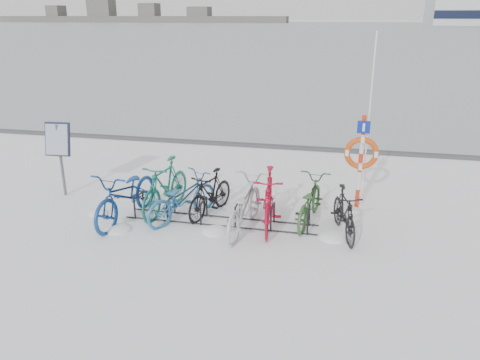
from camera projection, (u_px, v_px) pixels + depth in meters
The scene contains 16 objects.
ground at pixel (221, 222), 9.68m from camera, with size 900.00×900.00×0.00m, color white.
ice_sheet at pixel (340, 28), 152.44m from camera, with size 400.00×298.00×0.02m, color #99A5AD.
quay_edge at pixel (267, 146), 15.10m from camera, with size 400.00×0.25×0.10m, color #3F3F42.
bike_rack at pixel (221, 214), 9.62m from camera, with size 4.00×0.48×0.46m.
info_board at pixel (58, 144), 10.70m from camera, with size 0.60×0.27×1.76m.
lifebuoy_station at pixel (362, 153), 9.99m from camera, with size 0.72×0.22×3.76m.
shoreline at pixel (131, 17), 272.83m from camera, with size 180.00×12.00×9.50m.
bike_0 at pixel (127, 193), 9.65m from camera, with size 0.77×2.20×1.16m, color navy.
bike_1 at pixel (165, 185), 10.06m from camera, with size 0.56×1.97×1.19m, color #156C56.
bike_2 at pixel (182, 196), 9.70m from camera, with size 0.66×1.89×0.99m, color #2867A1.
bike_3 at pixel (210, 192), 9.94m from camera, with size 0.46×1.64×0.99m, color black.
bike_4 at pixel (244, 204), 9.19m from camera, with size 0.72×2.06×1.08m, color #B2B7BB.
bike_5 at pixel (269, 198), 9.34m from camera, with size 0.56×1.98×1.19m, color #A80B27.
bike_6 at pixel (309, 199), 9.57m from camera, with size 0.64×1.85×0.97m, color #2F592B.
bike_7 at pixel (344, 211), 9.00m from camera, with size 0.45×1.61×0.97m, color black.
snow_drifts at pixel (216, 228), 9.42m from camera, with size 5.48×1.72×0.21m.
Camera 1 is at (2.28, -8.55, 4.05)m, focal length 35.00 mm.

